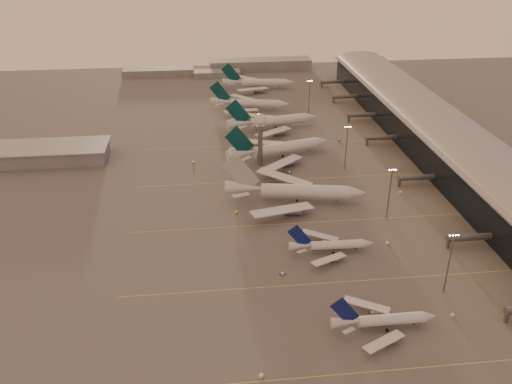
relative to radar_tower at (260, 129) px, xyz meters
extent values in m
plane|color=#4D4B4B|center=(-5.00, -120.00, -20.95)|extent=(700.00, 700.00, 0.00)
cube|color=#DCC94D|center=(25.00, -155.00, -20.94)|extent=(180.00, 0.25, 0.02)
cube|color=#DCC94D|center=(25.00, -110.00, -20.94)|extent=(180.00, 0.25, 0.02)
cube|color=#DCC94D|center=(25.00, -65.00, -20.94)|extent=(180.00, 0.25, 0.02)
cube|color=#DCC94D|center=(25.00, -20.00, -20.94)|extent=(180.00, 0.25, 0.02)
cube|color=#DCC94D|center=(25.00, 30.00, -20.94)|extent=(180.00, 0.25, 0.02)
cube|color=black|center=(103.00, -10.00, -11.95)|extent=(36.00, 360.00, 18.00)
cylinder|color=gray|center=(103.00, -10.00, -2.95)|extent=(10.08, 360.00, 10.08)
cube|color=gray|center=(103.00, -10.00, -2.75)|extent=(40.00, 362.00, 0.80)
cube|color=#55575C|center=(67.00, -138.00, -18.75)|extent=(1.20, 1.20, 4.40)
cylinder|color=#55575C|center=(77.00, -92.00, -16.45)|extent=(22.00, 2.80, 2.80)
cube|color=#55575C|center=(67.00, -92.00, -18.75)|extent=(1.20, 1.20, 4.40)
cylinder|color=#55575C|center=(77.00, -34.00, -16.45)|extent=(22.00, 2.80, 2.80)
cube|color=#55575C|center=(67.00, -34.00, -18.75)|extent=(1.20, 1.20, 4.40)
cylinder|color=#55575C|center=(77.00, 22.00, -16.45)|extent=(22.00, 2.80, 2.80)
cube|color=#55575C|center=(67.00, 22.00, -18.75)|extent=(1.20, 1.20, 4.40)
cylinder|color=#55575C|center=(77.00, 64.00, -16.45)|extent=(22.00, 2.80, 2.80)
cube|color=#55575C|center=(67.00, 64.00, -18.75)|extent=(1.20, 1.20, 4.40)
cylinder|color=#55575C|center=(77.00, 106.00, -16.45)|extent=(22.00, 2.80, 2.80)
cube|color=#55575C|center=(67.00, 106.00, -18.75)|extent=(1.20, 1.20, 4.40)
cylinder|color=#55575C|center=(77.00, 146.00, -16.45)|extent=(22.00, 2.80, 2.80)
cube|color=#55575C|center=(67.00, 146.00, -18.75)|extent=(1.20, 1.20, 4.40)
cube|color=slate|center=(-125.00, 20.00, -16.95)|extent=(80.00, 25.00, 8.00)
cube|color=gray|center=(-125.00, 20.00, -12.75)|extent=(82.00, 27.00, 0.60)
cylinder|color=#55575C|center=(0.00, 0.00, -9.95)|extent=(2.60, 2.60, 22.00)
cylinder|color=#55575C|center=(0.00, 0.00, 1.55)|extent=(5.20, 5.20, 1.20)
sphere|color=silver|center=(0.00, 0.00, 5.45)|extent=(6.40, 6.40, 6.40)
cylinder|color=#55575C|center=(0.00, 0.00, 9.15)|extent=(0.16, 0.16, 2.00)
cylinder|color=#55575C|center=(53.00, -120.00, -8.45)|extent=(0.56, 0.56, 25.00)
cube|color=#55575C|center=(53.00, -120.00, 3.55)|extent=(3.60, 0.25, 0.25)
sphere|color=#FFEABF|center=(51.50, -120.00, 3.15)|extent=(0.56, 0.56, 0.56)
sphere|color=#FFEABF|center=(52.50, -120.00, 3.15)|extent=(0.56, 0.56, 0.56)
sphere|color=#FFEABF|center=(53.50, -120.00, 3.15)|extent=(0.56, 0.56, 0.56)
sphere|color=#FFEABF|center=(54.50, -120.00, 3.15)|extent=(0.56, 0.56, 0.56)
cylinder|color=#55575C|center=(50.00, -65.00, -8.45)|extent=(0.56, 0.56, 25.00)
cube|color=#55575C|center=(50.00, -65.00, 3.55)|extent=(3.60, 0.25, 0.25)
sphere|color=#FFEABF|center=(48.50, -65.00, 3.15)|extent=(0.56, 0.56, 0.56)
sphere|color=#FFEABF|center=(49.50, -65.00, 3.15)|extent=(0.56, 0.56, 0.56)
sphere|color=#FFEABF|center=(50.50, -65.00, 3.15)|extent=(0.56, 0.56, 0.56)
sphere|color=#FFEABF|center=(51.50, -65.00, 3.15)|extent=(0.56, 0.56, 0.56)
cylinder|color=#55575C|center=(45.00, -10.00, -8.45)|extent=(0.56, 0.56, 25.00)
cube|color=#55575C|center=(45.00, -10.00, 3.55)|extent=(3.60, 0.25, 0.25)
sphere|color=#FFEABF|center=(43.50, -10.00, 3.15)|extent=(0.56, 0.56, 0.56)
sphere|color=#FFEABF|center=(44.50, -10.00, 3.15)|extent=(0.56, 0.56, 0.56)
sphere|color=#FFEABF|center=(45.50, -10.00, 3.15)|extent=(0.56, 0.56, 0.56)
sphere|color=#FFEABF|center=(46.50, -10.00, 3.15)|extent=(0.56, 0.56, 0.56)
cylinder|color=#55575C|center=(43.00, 80.00, -8.45)|extent=(0.56, 0.56, 25.00)
cube|color=#55575C|center=(43.00, 80.00, 3.55)|extent=(3.60, 0.25, 0.25)
sphere|color=#FFEABF|center=(41.50, 80.00, 3.15)|extent=(0.56, 0.56, 0.56)
sphere|color=#FFEABF|center=(42.50, 80.00, 3.15)|extent=(0.56, 0.56, 0.56)
sphere|color=#FFEABF|center=(43.50, 80.00, 3.15)|extent=(0.56, 0.56, 0.56)
sphere|color=#FFEABF|center=(44.50, 80.00, 3.15)|extent=(0.56, 0.56, 0.56)
cube|color=slate|center=(-65.00, 200.00, -17.95)|extent=(60.00, 18.00, 6.00)
cube|color=slate|center=(25.00, 210.00, -16.45)|extent=(90.00, 20.00, 9.00)
cube|color=slate|center=(-15.00, 190.00, -18.45)|extent=(40.00, 15.00, 5.00)
cylinder|color=silver|center=(27.10, -136.66, -17.91)|extent=(21.87, 3.84, 3.72)
cylinder|color=navy|center=(27.10, -136.66, -18.75)|extent=(21.42, 2.79, 2.68)
cone|color=silver|center=(40.14, -136.59, -17.91)|extent=(4.25, 3.74, 3.72)
cone|color=silver|center=(11.60, -136.74, -17.45)|extent=(9.18, 3.77, 3.72)
cube|color=silver|center=(21.79, -145.84, -18.57)|extent=(15.65, 10.72, 1.17)
cylinder|color=gray|center=(24.44, -143.67, -20.26)|extent=(4.24, 2.44, 2.42)
cube|color=gray|center=(24.44, -143.67, -19.22)|extent=(0.29, 0.25, 1.49)
cube|color=silver|center=(21.69, -127.54, -18.57)|extent=(15.70, 10.59, 1.17)
cylinder|color=gray|center=(24.37, -129.69, -20.26)|extent=(4.24, 2.44, 2.42)
cube|color=gray|center=(24.37, -129.69, -19.22)|extent=(0.29, 0.25, 1.49)
cube|color=navy|center=(11.14, -136.75, -12.85)|extent=(10.21, 0.40, 11.09)
cube|color=silver|center=(11.65, -140.97, -17.36)|extent=(4.49, 3.30, 0.24)
cube|color=silver|center=(11.61, -132.52, -17.36)|extent=(4.50, 3.26, 0.24)
cylinder|color=black|center=(35.41, -136.62, -20.46)|extent=(0.49, 0.49, 0.98)
cylinder|color=black|center=(25.33, -134.52, -20.41)|extent=(1.08, 0.50, 1.08)
cylinder|color=black|center=(25.35, -138.83, -20.41)|extent=(1.08, 0.50, 1.08)
cylinder|color=silver|center=(20.59, -89.87, -17.99)|extent=(21.38, 4.06, 3.63)
cylinder|color=navy|center=(20.59, -89.87, -18.81)|extent=(20.93, 3.04, 2.61)
cone|color=silver|center=(33.31, -90.13, -17.99)|extent=(4.20, 3.71, 3.63)
cone|color=silver|center=(5.48, -89.56, -17.54)|extent=(9.01, 3.81, 3.63)
cube|color=silver|center=(15.18, -98.69, -18.62)|extent=(15.37, 10.14, 1.14)
cylinder|color=gray|center=(17.82, -96.63, -20.28)|extent=(4.17, 2.44, 2.36)
cube|color=gray|center=(17.82, -96.63, -19.26)|extent=(0.29, 0.24, 1.45)
cube|color=silver|center=(15.55, -80.84, -18.62)|extent=(15.20, 10.63, 1.14)
cylinder|color=gray|center=(18.10, -83.00, -20.28)|extent=(4.17, 2.44, 2.36)
cube|color=gray|center=(18.10, -83.00, -19.26)|extent=(0.29, 0.24, 1.45)
cube|color=navy|center=(5.03, -89.55, -13.05)|extent=(9.96, 0.54, 10.81)
cube|color=silver|center=(5.42, -93.68, -17.45)|extent=(4.39, 3.13, 0.24)
cube|color=silver|center=(5.59, -85.44, -17.45)|extent=(4.37, 3.26, 0.24)
cylinder|color=black|center=(28.69, -90.04, -20.47)|extent=(0.48, 0.48, 0.95)
cylinder|color=black|center=(18.92, -87.74, -20.42)|extent=(1.06, 0.50, 1.05)
cylinder|color=black|center=(18.83, -91.94, -20.42)|extent=(1.06, 0.50, 1.05)
cylinder|color=silver|center=(15.67, -45.46, -16.50)|extent=(41.56, 13.76, 6.42)
cylinder|color=silver|center=(15.67, -45.46, -17.94)|extent=(40.43, 11.84, 4.62)
cone|color=silver|center=(39.78, -49.91, -16.50)|extent=(8.98, 7.75, 6.42)
cone|color=silver|center=(-13.00, -40.18, -15.70)|extent=(18.10, 9.43, 6.42)
cube|color=silver|center=(2.72, -60.44, -17.62)|extent=(30.17, 15.41, 1.91)
cylinder|color=gray|center=(8.34, -57.37, -20.22)|extent=(8.58, 5.54, 4.17)
cube|color=gray|center=(8.34, -57.37, -18.74)|extent=(0.35, 0.31, 2.57)
cube|color=silver|center=(8.91, -26.85, -17.62)|extent=(27.34, 23.68, 1.91)
cylinder|color=gray|center=(13.06, -31.72, -20.22)|extent=(8.58, 5.54, 4.17)
cube|color=gray|center=(13.06, -31.72, -18.74)|extent=(0.35, 0.31, 2.57)
cube|color=#A5A8AC|center=(-13.85, -40.02, -8.11)|extent=(17.56, 3.58, 19.05)
cube|color=silver|center=(-14.78, -47.94, -15.53)|extent=(8.46, 5.00, 0.26)
cube|color=silver|center=(-11.90, -32.30, -15.53)|extent=(8.17, 7.12, 0.26)
cylinder|color=black|center=(31.02, -48.29, -20.43)|extent=(0.52, 0.52, 1.04)
cylinder|color=black|center=(12.82, -42.62, -20.38)|extent=(1.21, 0.72, 1.14)
cylinder|color=black|center=(12.00, -47.10, -20.38)|extent=(1.21, 0.72, 1.14)
cylinder|color=silver|center=(15.81, 10.17, -16.55)|extent=(38.68, 17.34, 6.22)
cylinder|color=silver|center=(15.81, 10.17, -17.95)|extent=(37.43, 15.44, 4.48)
cone|color=silver|center=(37.80, 16.97, -16.55)|extent=(8.97, 8.15, 6.22)
cone|color=silver|center=(-10.34, 2.08, -15.78)|extent=(17.29, 10.72, 6.22)
cube|color=silver|center=(11.53, -8.14, -17.64)|extent=(24.33, 24.43, 1.84)
cylinder|color=gray|center=(14.90, -3.08, -20.20)|extent=(8.33, 6.07, 4.04)
cube|color=gray|center=(14.90, -3.08, -18.73)|extent=(0.39, 0.35, 2.49)
cube|color=silver|center=(1.94, 22.86, -17.64)|extent=(28.72, 11.63, 1.84)
cylinder|color=gray|center=(7.58, 20.59, -20.20)|extent=(8.33, 6.07, 4.04)
cube|color=gray|center=(7.58, 20.59, -18.73)|extent=(0.39, 0.35, 2.49)
cube|color=#073839|center=(-11.11, 1.84, -8.35)|extent=(16.46, 5.41, 18.41)
cube|color=silver|center=(-8.39, -5.13, -15.62)|extent=(7.36, 7.15, 0.27)
cube|color=silver|center=(-12.80, 9.13, -15.62)|extent=(7.80, 3.91, 0.27)
cylinder|color=black|center=(29.81, 14.50, -20.41)|extent=(0.54, 0.54, 1.07)
cylinder|color=black|center=(12.14, 11.50, -20.36)|extent=(1.29, 0.86, 1.18)
cylinder|color=black|center=(13.54, 6.99, -20.36)|extent=(1.29, 0.86, 1.18)
cylinder|color=silver|center=(18.88, 56.59, -16.71)|extent=(37.63, 13.09, 5.99)
cylinder|color=silver|center=(18.88, 56.59, -18.06)|extent=(36.57, 11.30, 4.32)
cone|color=silver|center=(40.64, 60.89, -16.71)|extent=(8.22, 7.28, 5.99)
cone|color=silver|center=(-7.00, 51.47, -15.96)|extent=(16.45, 8.90, 5.99)
cube|color=silver|center=(12.92, 39.47, -17.76)|extent=(24.87, 21.89, 1.77)
cylinder|color=gray|center=(16.67, 43.98, -20.23)|extent=(7.81, 5.22, 3.90)
cube|color=gray|center=(16.67, 43.98, -18.81)|extent=(0.35, 0.31, 2.40)
cube|color=silver|center=(6.86, 70.15, -17.76)|extent=(27.64, 13.80, 1.77)
cylinder|color=gray|center=(12.04, 67.40, -20.23)|extent=(7.81, 5.22, 3.90)
cube|color=gray|center=(12.04, 67.40, -18.81)|extent=(0.35, 0.31, 2.40)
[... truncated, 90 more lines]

